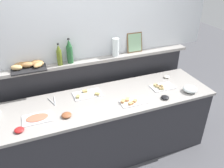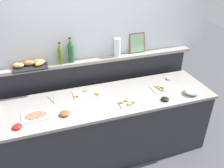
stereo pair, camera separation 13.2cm
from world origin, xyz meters
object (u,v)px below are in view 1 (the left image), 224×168
(sandwich_platter_side, at_px, (132,102))
(water_carafe, at_px, (116,47))
(condiment_bowl_red, at_px, (167,77))
(bread_basket, at_px, (28,65))
(sandwich_platter_rear, at_px, (87,94))
(cold_cuts_platter, at_px, (37,118))
(condiment_bowl_cream, at_px, (165,97))
(serving_tongs, at_px, (53,101))
(glass_bowl_medium, at_px, (190,89))
(olive_oil_bottle, at_px, (59,55))
(wine_bottle_green, at_px, (70,52))
(sandwich_platter_front, at_px, (162,87))
(framed_picture, at_px, (135,43))
(condiment_bowl_dark, at_px, (19,130))
(condiment_bowl_teal, at_px, (67,115))

(sandwich_platter_side, xyz_separation_m, water_carafe, (0.05, 0.66, 0.44))
(sandwich_platter_side, relative_size, condiment_bowl_red, 3.93)
(bread_basket, bearing_deg, sandwich_platter_rear, -27.94)
(cold_cuts_platter, relative_size, water_carafe, 1.27)
(condiment_bowl_cream, xyz_separation_m, serving_tongs, (-1.27, 0.42, -0.01))
(cold_cuts_platter, relative_size, bread_basket, 0.75)
(bread_basket, bearing_deg, glass_bowl_medium, -21.45)
(water_carafe, bearing_deg, condiment_bowl_red, -22.48)
(glass_bowl_medium, height_order, bread_basket, bread_basket)
(cold_cuts_platter, relative_size, glass_bowl_medium, 1.72)
(glass_bowl_medium, xyz_separation_m, olive_oil_bottle, (-1.48, 0.69, 0.42))
(wine_bottle_green, height_order, bread_basket, wine_bottle_green)
(sandwich_platter_side, distance_m, sandwich_platter_front, 0.53)
(condiment_bowl_cream, height_order, framed_picture, framed_picture)
(glass_bowl_medium, bearing_deg, framed_picture, 120.52)
(bread_basket, distance_m, framed_picture, 1.42)
(sandwich_platter_front, distance_m, wine_bottle_green, 1.26)
(wine_bottle_green, bearing_deg, condiment_bowl_cream, -37.07)
(serving_tongs, distance_m, framed_picture, 1.34)
(sandwich_platter_rear, bearing_deg, framed_picture, 23.13)
(condiment_bowl_red, bearing_deg, wine_bottle_green, 167.77)
(sandwich_platter_front, distance_m, condiment_bowl_dark, 1.77)
(olive_oil_bottle, bearing_deg, sandwich_platter_front, -21.45)
(condiment_bowl_cream, relative_size, olive_oil_bottle, 0.35)
(condiment_bowl_cream, height_order, condiment_bowl_red, condiment_bowl_cream)
(sandwich_platter_front, relative_size, sandwich_platter_rear, 0.89)
(serving_tongs, bearing_deg, sandwich_platter_front, -7.57)
(condiment_bowl_teal, height_order, framed_picture, framed_picture)
(cold_cuts_platter, bearing_deg, water_carafe, 26.73)
(cold_cuts_platter, bearing_deg, serving_tongs, 52.02)
(glass_bowl_medium, distance_m, serving_tongs, 1.70)
(condiment_bowl_cream, height_order, olive_oil_bottle, olive_oil_bottle)
(sandwich_platter_rear, height_order, glass_bowl_medium, glass_bowl_medium)
(framed_picture, bearing_deg, olive_oil_bottle, -177.02)
(condiment_bowl_red, bearing_deg, sandwich_platter_rear, -178.79)
(water_carafe, bearing_deg, bread_basket, 178.70)
(condiment_bowl_dark, xyz_separation_m, water_carafe, (1.31, 0.70, 0.43))
(cold_cuts_platter, bearing_deg, condiment_bowl_cream, -6.25)
(condiment_bowl_red, distance_m, olive_oil_bottle, 1.50)
(condiment_bowl_teal, distance_m, framed_picture, 1.39)
(sandwich_platter_side, height_order, water_carafe, water_carafe)
(glass_bowl_medium, height_order, condiment_bowl_red, glass_bowl_medium)
(wine_bottle_green, bearing_deg, cold_cuts_platter, -132.03)
(glass_bowl_medium, bearing_deg, condiment_bowl_cream, -176.20)
(cold_cuts_platter, xyz_separation_m, wine_bottle_green, (0.51, 0.57, 0.46))
(serving_tongs, xyz_separation_m, bread_basket, (-0.20, 0.33, 0.36))
(glass_bowl_medium, relative_size, framed_picture, 0.66)
(sandwich_platter_side, xyz_separation_m, cold_cuts_platter, (-1.07, 0.09, -0.00))
(glass_bowl_medium, xyz_separation_m, condiment_bowl_dark, (-2.04, -0.00, -0.02))
(glass_bowl_medium, bearing_deg, condiment_bowl_dark, -179.92)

